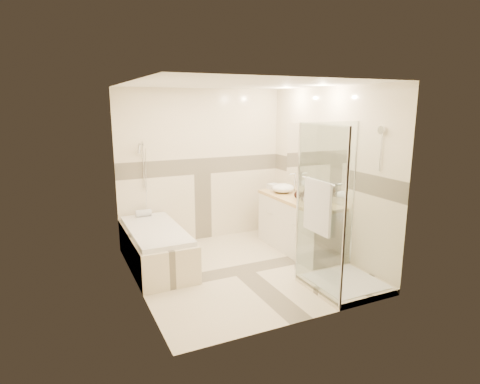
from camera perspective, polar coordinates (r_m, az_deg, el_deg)
name	(u,v)px	position (r m, az deg, el deg)	size (l,w,h in m)	color
room	(245,181)	(5.34, 0.65, 1.64)	(2.82, 3.02, 2.52)	beige
bathtub	(156,245)	(5.82, -11.87, -7.41)	(0.75, 1.70, 0.56)	beige
vanity	(298,225)	(6.30, 8.30, -4.61)	(0.58, 1.62, 0.85)	silver
shower_enclosure	(336,249)	(5.14, 13.44, -7.85)	(0.96, 0.93, 2.04)	beige
vessel_sink_near	(283,188)	(6.53, 6.14, 0.57)	(0.37, 0.37, 0.15)	white
vessel_sink_far	(317,200)	(5.78, 10.86, -1.08)	(0.39, 0.39, 0.16)	white
faucet_near	(294,181)	(6.62, 7.75, 1.61)	(0.13, 0.03, 0.31)	silver
faucet_far	(329,192)	(5.89, 12.59, -0.02)	(0.12, 0.03, 0.29)	silver
amenity_bottle_a	(304,195)	(6.03, 9.10, -0.36)	(0.08, 0.08, 0.18)	black
amenity_bottle_b	(298,193)	(6.17, 8.21, -0.18)	(0.11, 0.11, 0.15)	black
folded_towels	(275,187)	(6.74, 5.05, 0.71)	(0.16, 0.27, 0.09)	silver
rolled_towel	(144,213)	(6.35, -13.56, -2.92)	(0.11, 0.11, 0.23)	silver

